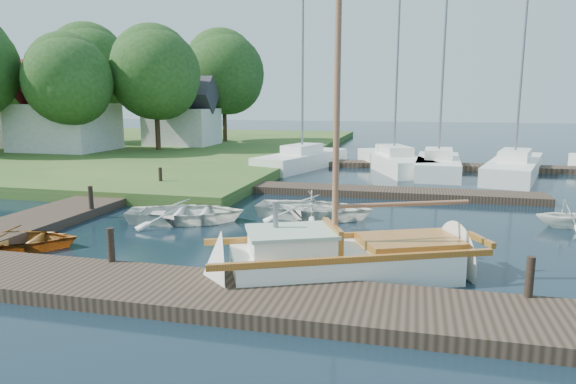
% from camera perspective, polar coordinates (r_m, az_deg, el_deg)
% --- Properties ---
extents(ground, '(160.00, 160.00, 0.00)m').
position_cam_1_polar(ground, '(16.14, 0.00, -4.19)').
color(ground, black).
rests_on(ground, ground).
extents(near_dock, '(18.00, 2.20, 0.30)m').
position_cam_1_polar(near_dock, '(10.65, -7.98, -11.23)').
color(near_dock, '#2C2318').
rests_on(near_dock, ground).
extents(left_dock, '(2.20, 18.00, 0.30)m').
position_cam_1_polar(left_dock, '(21.18, -20.11, -0.92)').
color(left_dock, '#2C2318').
rests_on(left_dock, ground).
extents(far_dock, '(14.00, 1.60, 0.30)m').
position_cam_1_polar(far_dock, '(22.08, 9.15, 0.02)').
color(far_dock, '#2C2318').
rests_on(far_dock, ground).
extents(pontoon, '(30.00, 1.60, 0.30)m').
position_cam_1_polar(pontoon, '(32.02, 25.10, 2.35)').
color(pontoon, '#2C2318').
rests_on(pontoon, ground).
extents(shore, '(50.00, 40.00, 0.50)m').
position_cam_1_polar(shore, '(49.04, -26.56, 4.79)').
color(shore, '#315721').
rests_on(shore, ground).
extents(mooring_post_1, '(0.16, 0.16, 0.80)m').
position_cam_1_polar(mooring_post_1, '(12.66, -19.08, -5.57)').
color(mooring_post_1, black).
rests_on(mooring_post_1, near_dock).
extents(mooring_post_2, '(0.16, 0.16, 0.80)m').
position_cam_1_polar(mooring_post_2, '(10.94, 1.31, -7.48)').
color(mooring_post_2, black).
rests_on(mooring_post_2, near_dock).
extents(mooring_post_3, '(0.16, 0.16, 0.80)m').
position_cam_1_polar(mooring_post_3, '(10.93, 25.27, -8.52)').
color(mooring_post_3, black).
rests_on(mooring_post_3, near_dock).
extents(mooring_post_4, '(0.16, 0.16, 0.80)m').
position_cam_1_polar(mooring_post_4, '(18.90, -21.06, -0.57)').
color(mooring_post_4, black).
rests_on(mooring_post_4, left_dock).
extents(mooring_post_5, '(0.16, 0.16, 0.80)m').
position_cam_1_polar(mooring_post_5, '(23.11, -13.99, 1.68)').
color(mooring_post_5, black).
rests_on(mooring_post_5, left_dock).
extents(sailboat, '(7.33, 4.71, 9.83)m').
position_cam_1_polar(sailboat, '(11.91, 6.88, -7.86)').
color(sailboat, white).
rests_on(sailboat, ground).
extents(dinghy, '(4.00, 3.41, 0.70)m').
position_cam_1_polar(dinghy, '(15.88, -28.24, -4.39)').
color(dinghy, brown).
rests_on(dinghy, ground).
extents(tender_a, '(4.47, 3.69, 0.80)m').
position_cam_1_polar(tender_a, '(17.42, -11.29, -1.96)').
color(tender_a, white).
rests_on(tender_a, ground).
extents(tender_b, '(2.16, 1.89, 1.10)m').
position_cam_1_polar(tender_b, '(17.34, 2.94, -1.32)').
color(tender_b, white).
rests_on(tender_b, ground).
extents(tender_c, '(4.14, 3.03, 0.84)m').
position_cam_1_polar(tender_c, '(17.67, 2.90, -1.54)').
color(tender_c, white).
rests_on(tender_c, ground).
extents(tender_d, '(2.10, 1.87, 1.00)m').
position_cam_1_polar(tender_d, '(18.57, 28.65, -1.97)').
color(tender_d, white).
rests_on(tender_d, ground).
extents(marina_boat_0, '(4.44, 8.03, 10.16)m').
position_cam_1_polar(marina_boat_0, '(30.36, 1.59, 3.72)').
color(marina_boat_0, white).
rests_on(marina_boat_0, ground).
extents(marina_boat_1, '(4.88, 8.25, 11.43)m').
position_cam_1_polar(marina_boat_1, '(30.16, 11.67, 3.49)').
color(marina_boat_1, white).
rests_on(marina_boat_1, ground).
extents(marina_boat_2, '(2.48, 7.02, 12.64)m').
position_cam_1_polar(marina_boat_2, '(28.95, 16.34, 3.05)').
color(marina_boat_2, white).
rests_on(marina_boat_2, ground).
extents(marina_boat_3, '(4.49, 9.40, 12.34)m').
position_cam_1_polar(marina_boat_3, '(29.55, 23.84, 2.69)').
color(marina_boat_3, white).
rests_on(marina_boat_3, ground).
extents(house_a, '(6.30, 5.00, 6.29)m').
position_cam_1_polar(house_a, '(39.21, -23.58, 7.88)').
color(house_a, silver).
rests_on(house_a, shore).
extents(house_c, '(5.25, 4.00, 5.28)m').
position_cam_1_polar(house_c, '(41.22, -11.69, 8.06)').
color(house_c, silver).
rests_on(house_c, shore).
extents(tree_2, '(5.83, 5.75, 7.82)m').
position_cam_1_polar(tree_2, '(36.46, -23.18, 11.39)').
color(tree_2, '#332114').
rests_on(tree_2, shore).
extents(tree_3, '(6.41, 6.38, 8.74)m').
position_cam_1_polar(tree_3, '(37.71, -14.51, 12.67)').
color(tree_3, '#332114').
rests_on(tree_3, shore).
extents(tree_4, '(7.01, 7.01, 9.66)m').
position_cam_1_polar(tree_4, '(45.33, -21.23, 12.57)').
color(tree_4, '#332114').
rests_on(tree_4, shore).
extents(tree_7, '(6.83, 6.83, 9.38)m').
position_cam_1_polar(tree_7, '(44.18, -7.14, 13.03)').
color(tree_7, '#332114').
rests_on(tree_7, shore).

